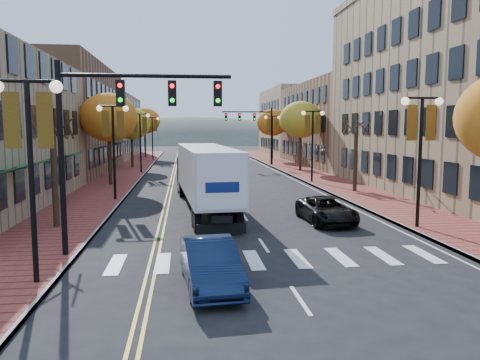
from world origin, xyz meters
name	(u,v)px	position (x,y,z in m)	size (l,w,h in m)	color
ground	(285,277)	(0.00, 0.00, 0.00)	(200.00, 200.00, 0.00)	black
sidewalk_left	(124,174)	(-9.00, 32.50, 0.07)	(4.00, 85.00, 0.15)	brown
sidewalk_right	(304,172)	(9.00, 32.50, 0.07)	(4.00, 85.00, 0.15)	brown
building_left_mid	(47,119)	(-17.00, 36.00, 5.50)	(12.00, 24.00, 11.00)	brown
building_left_far	(94,127)	(-17.00, 61.00, 4.75)	(12.00, 26.00, 9.50)	#9E8966
building_right_mid	(360,124)	(18.50, 42.00, 5.00)	(15.00, 24.00, 10.00)	brown
building_right_far	(312,122)	(18.50, 64.00, 5.50)	(15.00, 20.00, 11.00)	#9E8966
tree_left_a	(55,181)	(-9.00, 8.00, 2.25)	(0.28, 0.28, 4.20)	#382619
tree_left_b	(109,117)	(-9.00, 24.00, 5.45)	(4.48, 4.48, 7.21)	#382619
tree_left_c	(131,124)	(-9.00, 40.00, 5.05)	(4.16, 4.16, 6.69)	#382619
tree_left_d	(145,121)	(-9.00, 58.00, 5.60)	(4.61, 4.61, 7.42)	#382619
tree_right_b	(355,162)	(9.00, 18.00, 2.25)	(0.28, 0.28, 4.20)	#382619
tree_right_c	(301,120)	(9.00, 34.00, 5.45)	(4.48, 4.48, 7.21)	#382619
tree_right_d	(272,123)	(9.00, 50.00, 5.29)	(4.35, 4.35, 7.00)	#382619
lamp_left_a	(30,142)	(-7.50, 0.00, 4.29)	(1.96, 0.36, 6.05)	black
lamp_left_b	(113,134)	(-7.50, 16.00, 4.29)	(1.96, 0.36, 6.05)	black
lamp_left_c	(140,131)	(-7.50, 34.00, 4.29)	(1.96, 0.36, 6.05)	black
lamp_left_d	(152,130)	(-7.50, 52.00, 4.29)	(1.96, 0.36, 6.05)	black
lamp_right_a	(421,136)	(7.50, 6.00, 4.29)	(1.96, 0.36, 6.05)	black
lamp_right_b	(313,132)	(7.50, 24.00, 4.29)	(1.96, 0.36, 6.05)	black
lamp_right_c	(272,130)	(7.50, 42.00, 4.29)	(1.96, 0.36, 6.05)	black
traffic_mast_near	(116,121)	(-5.48, 3.00, 4.92)	(6.10, 0.35, 7.00)	black
traffic_mast_far	(256,125)	(5.48, 42.00, 4.92)	(6.10, 0.34, 7.00)	black
semi_truck	(204,173)	(-2.02, 12.56, 2.12)	(3.31, 14.62, 3.62)	black
navy_sedan	(210,264)	(-2.38, -0.59, 0.70)	(1.48, 4.25, 1.40)	#0D1B37
black_suv	(326,210)	(3.83, 8.08, 0.63)	(2.10, 4.56, 1.27)	black
car_far_white	(192,157)	(-2.14, 49.56, 0.69)	(1.63, 4.05, 1.38)	silver
car_far_silver	(213,151)	(1.58, 64.28, 0.68)	(1.92, 4.72, 1.37)	#95949B
car_far_oncoming	(205,149)	(0.50, 69.11, 0.75)	(1.60, 4.58, 1.51)	#AAAAB2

